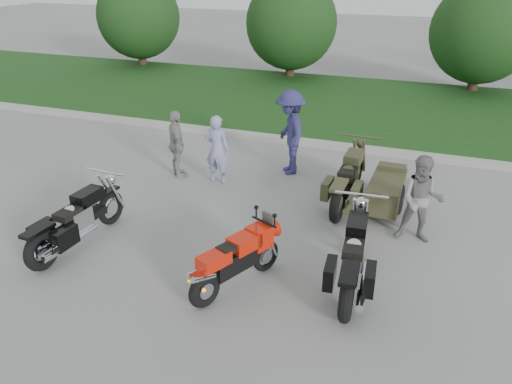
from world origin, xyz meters
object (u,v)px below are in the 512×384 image
(cruiser_right, at_px, (353,259))
(person_grey, at_px, (421,200))
(cruiser_sidecar, at_px, (370,188))
(person_denim, at_px, (290,133))
(sportbike_red, at_px, (235,260))
(person_back, at_px, (177,144))
(person_stripe, at_px, (217,150))
(cruiser_left, at_px, (74,224))

(cruiser_right, relative_size, person_grey, 1.55)
(cruiser_sidecar, bearing_deg, person_denim, 150.39)
(sportbike_red, height_order, cruiser_right, cruiser_right)
(sportbike_red, bearing_deg, person_back, 153.34)
(cruiser_sidecar, height_order, person_stripe, person_stripe)
(person_grey, xyz_separation_m, person_back, (-5.35, 1.09, -0.02))
(cruiser_left, distance_m, cruiser_sidecar, 5.56)
(person_stripe, bearing_deg, cruiser_right, 141.84)
(person_stripe, relative_size, person_back, 1.00)
(cruiser_left, height_order, person_grey, person_grey)
(cruiser_right, relative_size, person_denim, 1.27)
(cruiser_right, height_order, person_denim, person_denim)
(sportbike_red, xyz_separation_m, person_denim, (-0.56, 4.63, 0.47))
(person_grey, bearing_deg, sportbike_red, -138.90)
(person_denim, bearing_deg, cruiser_right, -1.13)
(cruiser_sidecar, xyz_separation_m, person_stripe, (-3.36, 0.14, 0.32))
(cruiser_right, bearing_deg, person_denim, 113.95)
(cruiser_sidecar, xyz_separation_m, person_back, (-4.35, 0.13, 0.31))
(sportbike_red, relative_size, cruiser_sidecar, 0.67)
(person_grey, height_order, person_denim, person_denim)
(sportbike_red, bearing_deg, cruiser_left, -158.63)
(cruiser_sidecar, height_order, person_grey, person_grey)
(cruiser_right, relative_size, person_stripe, 1.59)
(sportbike_red, xyz_separation_m, person_stripe, (-1.88, 3.53, 0.27))
(cruiser_right, bearing_deg, cruiser_sidecar, 88.45)
(cruiser_left, xyz_separation_m, person_denim, (2.48, 4.48, 0.51))
(person_grey, bearing_deg, person_back, 165.06)
(sportbike_red, relative_size, person_denim, 0.88)
(person_stripe, height_order, person_denim, person_denim)
(cruiser_left, relative_size, cruiser_sidecar, 0.93)
(sportbike_red, xyz_separation_m, person_grey, (2.48, 2.44, 0.29))
(cruiser_sidecar, relative_size, person_grey, 1.60)
(sportbike_red, distance_m, person_grey, 3.49)
(cruiser_left, bearing_deg, cruiser_sidecar, 39.87)
(cruiser_sidecar, distance_m, person_back, 4.37)
(cruiser_left, distance_m, cruiser_right, 4.71)
(person_grey, height_order, person_back, person_grey)
(cruiser_right, height_order, person_stripe, person_stripe)
(person_stripe, distance_m, person_back, 0.99)
(cruiser_right, distance_m, person_denim, 4.58)
(cruiser_sidecar, height_order, person_back, person_back)
(person_denim, bearing_deg, person_grey, 24.01)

